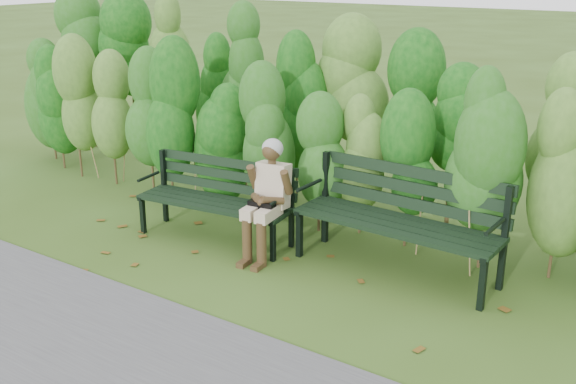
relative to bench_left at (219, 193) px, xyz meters
The scene contains 6 objects.
ground 1.22m from the bench_left, 26.11° to the right, with size 80.00×80.00×0.00m, color #324A15.
hedge_band 1.85m from the bench_left, 54.19° to the left, with size 11.04×1.67×2.42m.
leaf_litter 1.74m from the bench_left, 20.82° to the right, with size 4.67×2.01×0.01m.
bench_left is the anchor object (origin of this frame).
bench_right 2.02m from the bench_left, 10.17° to the left, with size 2.04×0.73×1.01m.
seated_woman 0.74m from the bench_left, ahead, with size 0.48×0.71×1.21m.
Camera 1 is at (3.45, -4.82, 2.88)m, focal length 42.00 mm.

